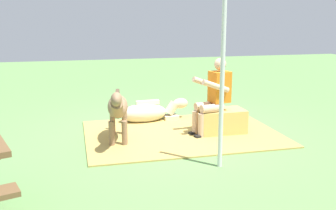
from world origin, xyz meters
The scene contains 8 objects.
ground_plane centered at (0.00, 0.00, 0.00)m, with size 24.00×24.00×0.00m, color #608C4C.
hay_patch centered at (-0.19, 0.10, 0.01)m, with size 3.26×2.31×0.02m, color tan.
hay_bale centered at (-0.87, 0.22, 0.21)m, with size 0.79×0.46×0.42m, color tan.
person_seated centered at (-0.71, 0.24, 0.71)m, with size 0.70×0.50×1.30m.
pony_standing centered at (0.91, 0.28, 0.57)m, with size 0.43×1.34×0.93m.
pony_lying centered at (0.20, -0.82, 0.19)m, with size 1.34×0.45×0.42m.
soda_bottle centered at (-1.49, -0.10, 0.13)m, with size 0.07×0.07×0.28m.
tent_pole_left centered at (-0.29, 1.63, 1.12)m, with size 0.06×0.06×2.25m, color silver.
Camera 1 is at (1.55, 6.20, 1.97)m, focal length 41.20 mm.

